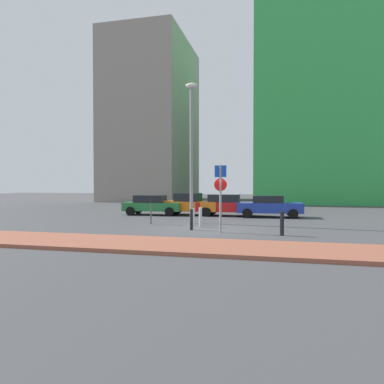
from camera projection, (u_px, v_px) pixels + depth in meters
name	position (u px, v px, depth m)	size (l,w,h in m)	color
ground_plane	(209.00, 229.00, 17.93)	(120.00, 120.00, 0.00)	#424244
sidewalk_brick	(180.00, 246.00, 12.74)	(40.00, 3.06, 0.14)	#93513D
parked_car_green	(152.00, 205.00, 26.12)	(4.34, 2.10, 1.45)	#237238
parked_car_orange	(191.00, 204.00, 26.01)	(4.11, 2.20, 1.60)	orange
parked_car_red	(227.00, 205.00, 25.37)	(4.44, 2.09, 1.53)	red
parked_car_blue	(269.00, 206.00, 24.35)	(4.49, 2.24, 1.48)	#1E389E
parking_sign_post	(220.00, 190.00, 16.66)	(0.60, 0.10, 3.19)	gray
parking_meter	(151.00, 207.00, 20.20)	(0.18, 0.14, 1.50)	#4C4C51
street_lamp	(191.00, 142.00, 20.63)	(0.70, 0.36, 8.14)	gray
traffic_bollard_near	(282.00, 224.00, 15.70)	(0.18, 0.18, 1.08)	black
traffic_bollard_mid	(191.00, 220.00, 17.59)	(0.15, 0.15, 1.04)	black
traffic_bollard_far	(193.00, 217.00, 19.73)	(0.12, 0.12, 0.92)	#B7B7BC
traffic_bollard_edge	(200.00, 217.00, 18.80)	(0.17, 0.17, 1.04)	#B7B7BC
building_colorful_midrise	(327.00, 92.00, 44.05)	(17.03, 15.22, 27.39)	green
building_under_construction	(152.00, 122.00, 50.23)	(10.18, 14.95, 22.15)	gray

